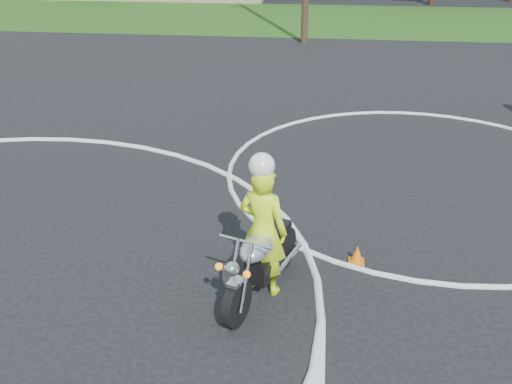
# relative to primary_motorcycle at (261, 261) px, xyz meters

# --- Properties ---
(grass_strip) EXTENTS (120.00, 10.00, 0.02)m
(grass_strip) POSITION_rel_primary_motorcycle_xyz_m (-5.14, 23.51, -0.55)
(grass_strip) COLOR #1E4714
(grass_strip) RESTS_ON ground
(course_markings) EXTENTS (19.05, 19.05, 0.12)m
(course_markings) POSITION_rel_primary_motorcycle_xyz_m (-2.97, 0.87, -0.55)
(course_markings) COLOR silver
(course_markings) RESTS_ON ground
(primary_motorcycle) EXTENTS (1.04, 2.09, 1.14)m
(primary_motorcycle) POSITION_rel_primary_motorcycle_xyz_m (0.00, 0.00, 0.00)
(primary_motorcycle) COLOR black
(primary_motorcycle) RESTS_ON ground
(rider_primary_grp) EXTENTS (0.81, 0.67, 2.12)m
(rider_primary_grp) POSITION_rel_primary_motorcycle_xyz_m (0.01, 0.14, 0.47)
(rider_primary_grp) COLOR #DFFF1A
(rider_primary_grp) RESTS_ON ground
(traffic_cones) EXTENTS (20.35, 14.67, 0.30)m
(traffic_cones) POSITION_rel_primary_motorcycle_xyz_m (-0.27, -0.21, -0.42)
(traffic_cones) COLOR orange
(traffic_cones) RESTS_ON ground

